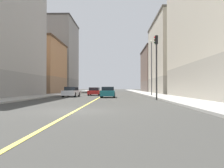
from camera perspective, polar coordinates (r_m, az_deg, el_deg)
ground_plane at (r=14.18m, az=-8.21°, el=-6.00°), size 400.00×400.00×0.00m
sidewalk_left at (r=63.25m, az=6.86°, el=-1.90°), size 3.52×168.00×0.15m
sidewalk_right at (r=63.87m, az=-8.56°, el=-1.88°), size 3.52×168.00×0.15m
lane_center_stripe at (r=62.99m, az=-0.89°, el=-1.97°), size 0.16×154.00×0.01m
building_left_near at (r=32.97m, az=23.73°, el=12.60°), size 8.98×23.08×17.77m
building_left_mid at (r=56.94m, az=13.78°, el=5.92°), size 8.98×21.56×15.85m
building_left_far at (r=78.75m, az=10.23°, el=3.04°), size 8.98×20.95×13.09m
building_right_midblock at (r=58.16m, az=-15.75°, el=3.68°), size 8.98×16.14×11.58m
building_right_distant at (r=76.48m, az=-11.66°, el=6.03°), size 8.98×17.20×20.72m
traffic_light_left_near at (r=26.91m, az=9.90°, el=5.60°), size 0.40×0.32×6.70m
street_lamp_left_near at (r=38.24m, az=8.84°, el=4.81°), size 0.36×0.36×8.18m
car_white at (r=35.78m, az=-9.10°, el=-1.77°), size 1.93×4.60×1.39m
car_red at (r=42.02m, az=-3.91°, el=-1.68°), size 1.99×4.33×1.31m
car_teal at (r=33.07m, az=-0.92°, el=-1.88°), size 1.84×4.12×1.39m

